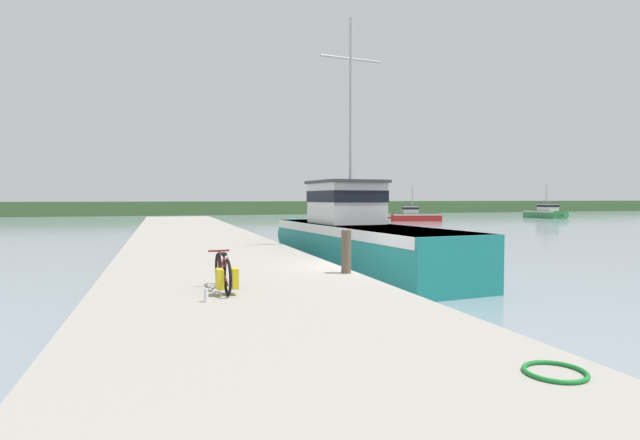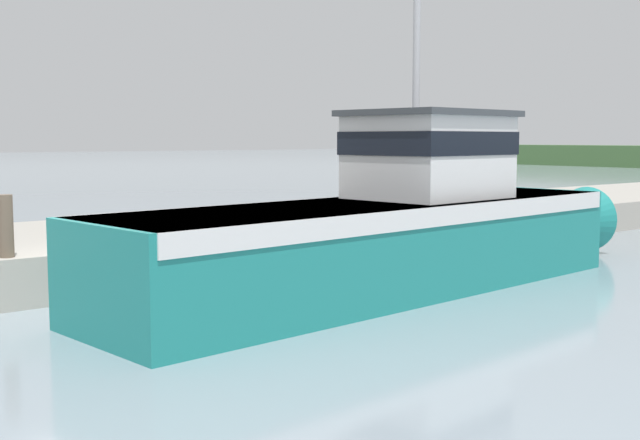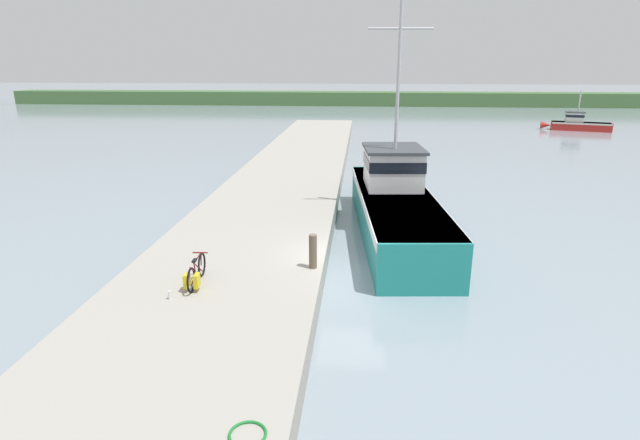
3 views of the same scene
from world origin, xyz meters
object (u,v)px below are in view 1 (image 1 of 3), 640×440
(bicycle_touring, at_px, (224,274))
(mooring_post, at_px, (346,252))
(boat_blue_far, at_px, (546,212))
(boat_orange_near, at_px, (413,215))
(water_bottle_by_bike, at_px, (206,295))
(fishing_boat_main, at_px, (355,237))

(bicycle_touring, xyz_separation_m, mooring_post, (3.18, 1.58, 0.18))
(mooring_post, bearing_deg, boat_blue_far, 43.91)
(boat_orange_near, relative_size, mooring_post, 6.46)
(mooring_post, bearing_deg, boat_orange_near, 59.76)
(boat_orange_near, distance_m, water_bottle_by_bike, 52.05)
(boat_orange_near, relative_size, bicycle_touring, 3.82)
(boat_orange_near, xyz_separation_m, water_bottle_by_bike, (-27.81, -43.99, 0.29))
(boat_blue_far, height_order, bicycle_touring, boat_blue_far)
(mooring_post, bearing_deg, bicycle_touring, -153.58)
(boat_orange_near, distance_m, bicycle_touring, 51.08)
(boat_blue_far, relative_size, bicycle_touring, 3.74)
(boat_orange_near, bearing_deg, water_bottle_by_bike, 164.56)
(fishing_boat_main, bearing_deg, bicycle_touring, -131.28)
(water_bottle_by_bike, bearing_deg, mooring_post, 34.29)
(fishing_boat_main, bearing_deg, water_bottle_by_bike, -130.35)
(fishing_boat_main, xyz_separation_m, boat_orange_near, (21.37, 34.94, -0.52))
(fishing_boat_main, xyz_separation_m, boat_blue_far, (43.26, 37.80, -0.40))
(fishing_boat_main, bearing_deg, boat_orange_near, 53.67)
(bicycle_touring, height_order, mooring_post, mooring_post)
(boat_orange_near, height_order, mooring_post, boat_orange_near)
(bicycle_touring, relative_size, mooring_post, 1.69)
(boat_blue_far, bearing_deg, boat_orange_near, 5.45)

